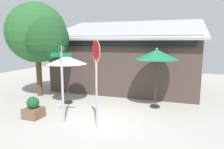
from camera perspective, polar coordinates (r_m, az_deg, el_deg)
ground_plane at (r=8.39m, az=-1.48°, el=-12.52°), size 28.00×28.00×0.10m
cafe_building at (r=13.35m, az=4.29°, el=3.62°), size 9.03×5.32×4.54m
street_sign_post at (r=7.81m, az=-13.66°, el=-0.71°), size 0.71×0.77×2.89m
stop_sign at (r=7.16m, az=-4.39°, el=2.08°), size 0.54×0.58×3.11m
patio_umbrella_ivory_left at (r=10.23m, az=-12.45°, el=3.81°), size 1.94×1.94×2.43m
patio_umbrella_forest_green_center at (r=9.52m, az=12.25°, el=5.30°), size 1.97×1.97×2.77m
shade_tree at (r=11.92m, az=-19.52°, el=10.40°), size 3.68×3.24×5.14m
sidewalk_planter at (r=8.95m, az=-20.97°, el=-8.90°), size 0.67×0.67×0.87m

